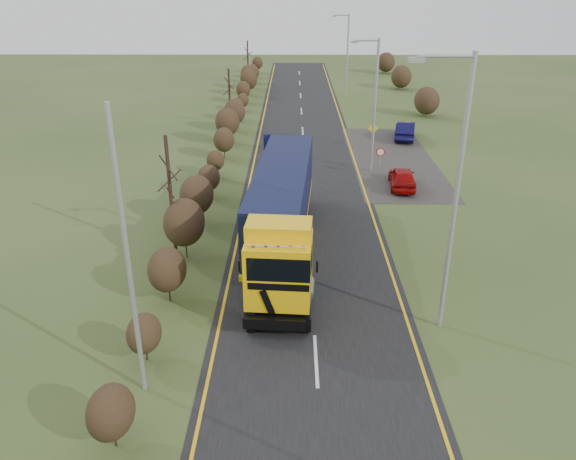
# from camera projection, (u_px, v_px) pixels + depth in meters

# --- Properties ---
(ground) EXTENTS (160.00, 160.00, 0.00)m
(ground) POSITION_uv_depth(u_px,v_px,m) (313.00, 301.00, 23.58)
(ground) COLOR #35471E
(ground) RESTS_ON ground
(road) EXTENTS (8.00, 120.00, 0.02)m
(road) POSITION_uv_depth(u_px,v_px,m) (307.00, 210.00, 32.68)
(road) COLOR black
(road) RESTS_ON ground
(layby) EXTENTS (6.00, 18.00, 0.02)m
(layby) POSITION_uv_depth(u_px,v_px,m) (391.00, 159.00, 41.72)
(layby) COLOR #2D2B28
(layby) RESTS_ON ground
(lane_markings) EXTENTS (7.52, 116.00, 0.01)m
(lane_markings) POSITION_uv_depth(u_px,v_px,m) (307.00, 212.00, 32.39)
(lane_markings) COLOR gold
(lane_markings) RESTS_ON road
(hedgerow) EXTENTS (2.24, 102.04, 6.05)m
(hedgerow) POSITION_uv_depth(u_px,v_px,m) (197.00, 197.00, 30.14)
(hedgerow) COLOR black
(hedgerow) RESTS_ON ground
(lorry) EXTENTS (3.35, 14.97, 4.13)m
(lorry) POSITION_uv_depth(u_px,v_px,m) (282.00, 208.00, 26.78)
(lorry) COLOR black
(lorry) RESTS_ON ground
(car_red_hatchback) EXTENTS (1.89, 4.01, 1.33)m
(car_red_hatchback) POSITION_uv_depth(u_px,v_px,m) (402.00, 178.00, 35.90)
(car_red_hatchback) COLOR #960707
(car_red_hatchback) RESTS_ON ground
(car_blue_sedan) EXTENTS (2.39, 4.59, 1.44)m
(car_blue_sedan) POSITION_uv_depth(u_px,v_px,m) (405.00, 130.00, 46.61)
(car_blue_sedan) COLOR #0A0933
(car_blue_sedan) RESTS_ON ground
(streetlight_near) EXTENTS (2.19, 0.21, 10.33)m
(streetlight_near) POSITION_uv_depth(u_px,v_px,m) (453.00, 188.00, 19.57)
(streetlight_near) COLOR #A1A4A6
(streetlight_near) RESTS_ON ground
(streetlight_mid) EXTENTS (1.89, 0.18, 8.85)m
(streetlight_mid) POSITION_uv_depth(u_px,v_px,m) (373.00, 101.00, 37.19)
(streetlight_mid) COLOR #A1A4A6
(streetlight_mid) RESTS_ON ground
(streetlight_far) EXTENTS (1.87, 0.18, 8.76)m
(streetlight_far) POSITION_uv_depth(u_px,v_px,m) (346.00, 52.00, 60.92)
(streetlight_far) COLOR #A1A4A6
(streetlight_far) RESTS_ON ground
(left_pole) EXTENTS (0.16, 0.16, 9.47)m
(left_pole) POSITION_uv_depth(u_px,v_px,m) (128.00, 262.00, 16.64)
(left_pole) COLOR #A1A4A6
(left_pole) RESTS_ON ground
(speed_sign) EXTENTS (0.58, 0.10, 2.10)m
(speed_sign) POSITION_uv_depth(u_px,v_px,m) (380.00, 157.00, 37.28)
(speed_sign) COLOR #A1A4A6
(speed_sign) RESTS_ON ground
(warning_board) EXTENTS (0.78, 0.11, 2.04)m
(warning_board) POSITION_uv_depth(u_px,v_px,m) (373.00, 133.00, 43.63)
(warning_board) COLOR #A1A4A6
(warning_board) RESTS_ON ground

